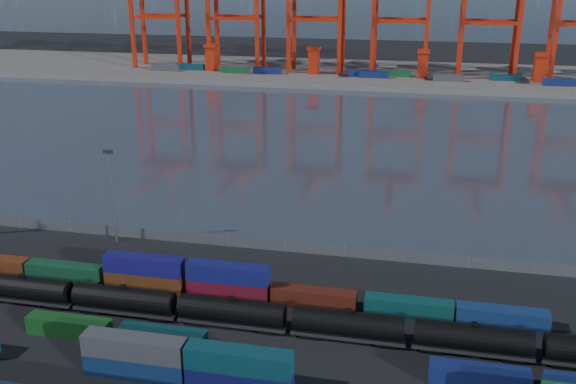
# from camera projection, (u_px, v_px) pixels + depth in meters

# --- Properties ---
(ground) EXTENTS (700.00, 700.00, 0.00)m
(ground) POSITION_uv_depth(u_px,v_px,m) (240.00, 341.00, 82.84)
(ground) COLOR black
(ground) RESTS_ON ground
(harbor_water) EXTENTS (700.00, 700.00, 0.00)m
(harbor_water) POSITION_uv_depth(u_px,v_px,m) (344.00, 137.00, 179.54)
(harbor_water) COLOR #313947
(harbor_water) RESTS_ON ground
(far_quay) EXTENTS (700.00, 70.00, 2.00)m
(far_quay) POSITION_uv_depth(u_px,v_px,m) (375.00, 74.00, 275.92)
(far_quay) COLOR #514F4C
(far_quay) RESTS_ON ground
(container_row_south) EXTENTS (140.71, 2.51, 5.34)m
(container_row_south) POSITION_uv_depth(u_px,v_px,m) (177.00, 364.00, 74.08)
(container_row_south) COLOR #3B3C3F
(container_row_south) RESTS_ON ground
(container_row_mid) EXTENTS (140.62, 2.31, 4.92)m
(container_row_mid) POSITION_uv_depth(u_px,v_px,m) (95.00, 327.00, 83.14)
(container_row_mid) COLOR #3C3F41
(container_row_mid) RESTS_ON ground
(container_row_north) EXTENTS (142.04, 2.46, 5.24)m
(container_row_north) POSITION_uv_depth(u_px,v_px,m) (219.00, 285.00, 93.49)
(container_row_north) COLOR navy
(container_row_north) RESTS_ON ground
(tanker_string) EXTENTS (123.29, 3.18, 4.55)m
(tanker_string) POSITION_uv_depth(u_px,v_px,m) (289.00, 318.00, 83.77)
(tanker_string) COLOR black
(tanker_string) RESTS_ON ground
(waterfront_fence) EXTENTS (160.12, 0.12, 2.20)m
(waterfront_fence) POSITION_uv_depth(u_px,v_px,m) (286.00, 246.00, 108.29)
(waterfront_fence) COLOR #595B5E
(waterfront_fence) RESTS_ON ground
(yard_light_mast) EXTENTS (1.60, 0.40, 16.60)m
(yard_light_mast) POSITION_uv_depth(u_px,v_px,m) (112.00, 191.00, 109.53)
(yard_light_mast) COLOR slate
(yard_light_mast) RESTS_ON ground
(quay_containers) EXTENTS (172.58, 10.99, 2.60)m
(quay_containers) POSITION_uv_depth(u_px,v_px,m) (345.00, 73.00, 263.90)
(quay_containers) COLOR navy
(quay_containers) RESTS_ON far_quay
(straddle_carriers) EXTENTS (140.00, 7.00, 11.10)m
(straddle_carriers) POSITION_uv_depth(u_px,v_px,m) (367.00, 61.00, 264.90)
(straddle_carriers) COLOR red
(straddle_carriers) RESTS_ON far_quay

